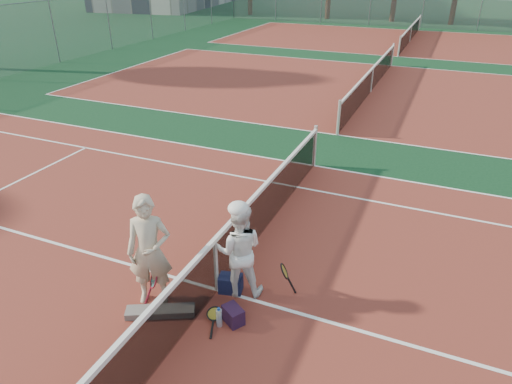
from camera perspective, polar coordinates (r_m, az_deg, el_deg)
ground at (r=7.73m, az=-4.87°, el=-12.11°), size 130.00×130.00×0.00m
court_main at (r=7.72m, az=-4.87°, el=-12.10°), size 23.77×10.97×0.01m
court_far_a at (r=19.56m, az=14.12°, el=12.04°), size 23.77×10.97×0.01m
court_far_b at (r=32.71m, az=18.64°, el=17.39°), size 23.77×10.97×0.01m
net_main at (r=7.41m, az=-5.03°, el=-9.07°), size 0.10×10.98×1.02m
net_far_a at (r=19.44m, az=14.30°, el=13.48°), size 0.10×10.98×1.02m
net_far_b at (r=32.64m, az=18.78°, el=18.26°), size 0.10×10.98×1.02m
fence_back at (r=39.47m, az=20.20°, el=20.88°), size 32.00×0.06×3.00m
player_a at (r=7.14m, az=-13.17°, el=-7.23°), size 0.80×0.69×1.86m
player_b at (r=7.22m, az=-2.12°, el=-7.30°), size 0.93×0.83×1.59m
racket_red at (r=7.47m, az=-12.55°, el=-11.60°), size 0.37×0.37×0.57m
racket_black_held at (r=7.49m, az=3.53°, el=-10.81°), size 0.35×0.35×0.56m
racket_spare at (r=7.23m, az=-5.22°, el=-15.00°), size 0.47×0.66×0.09m
sports_bag_navy at (r=7.60m, az=-3.18°, el=-11.36°), size 0.43×0.34×0.30m
sports_bag_purple at (r=7.06m, az=-2.87°, el=-15.12°), size 0.40×0.36×0.27m
net_cover_canvas at (r=7.38m, az=-11.86°, el=-14.41°), size 1.04×0.69×0.11m
water_bottle at (r=7.01m, az=-4.64°, el=-15.42°), size 0.09×0.09×0.30m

